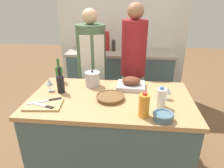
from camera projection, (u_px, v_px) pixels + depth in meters
name	position (u px, v px, depth m)	size (l,w,h in m)	color
ground_plane	(111.00, 167.00, 2.24)	(12.00, 12.00, 0.00)	brown
kitchen_island	(111.00, 135.00, 2.06)	(1.52, 0.85, 0.88)	#4C666B
back_counter	(120.00, 78.00, 3.43)	(1.71, 0.60, 0.94)	#4C666B
back_wall	(122.00, 27.00, 3.43)	(2.21, 0.10, 2.55)	silver
roasting_pan	(131.00, 84.00, 2.06)	(0.29, 0.25, 0.12)	#BCBCC1
wicker_basket	(110.00, 97.00, 1.84)	(0.27, 0.27, 0.04)	brown
cutting_board	(43.00, 105.00, 1.73)	(0.33, 0.23, 0.02)	tan
stock_pot	(93.00, 79.00, 2.10)	(0.16, 0.16, 0.18)	#B7B7BC
mixing_bowl	(163.00, 116.00, 1.52)	(0.16, 0.16, 0.06)	slate
juice_jug	(144.00, 105.00, 1.55)	(0.09, 0.09, 0.21)	orange
milk_jug	(161.00, 98.00, 1.69)	(0.08, 0.08, 0.18)	white
wine_bottle_green	(59.00, 73.00, 2.20)	(0.08, 0.08, 0.26)	#28662D
wine_bottle_dark	(61.00, 83.00, 1.94)	(0.07, 0.07, 0.26)	black
wine_glass_left	(168.00, 90.00, 1.82)	(0.07, 0.07, 0.13)	silver
wine_glass_right	(49.00, 82.00, 1.98)	(0.07, 0.07, 0.13)	silver
knife_chef	(46.00, 101.00, 1.78)	(0.28, 0.16, 0.01)	#B7B7BC
knife_paring	(44.00, 106.00, 1.69)	(0.20, 0.08, 0.01)	#B7B7BC
stand_mixer	(104.00, 42.00, 3.30)	(0.18, 0.14, 0.30)	#B22323
condiment_bottle_tall	(84.00, 43.00, 3.35)	(0.06, 0.06, 0.22)	#B28E2D
condiment_bottle_short	(113.00, 46.00, 3.23)	(0.06, 0.06, 0.18)	#332D28
condiment_bottle_extra	(140.00, 49.00, 3.07)	(0.06, 0.06, 0.15)	#B28E2D
person_cook_aproned	(92.00, 67.00, 2.66)	(0.38, 0.40, 1.63)	beige
person_cook_guest	(133.00, 65.00, 2.57)	(0.31, 0.31, 1.70)	beige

